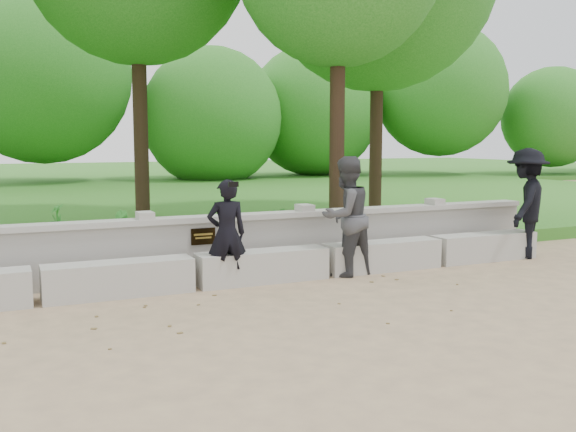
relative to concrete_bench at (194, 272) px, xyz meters
name	(u,v)px	position (x,y,z in m)	size (l,w,h in m)	color
ground	(244,325)	(0.00, -1.90, -0.22)	(80.00, 80.00, 0.00)	tan
lawn	(84,202)	(0.00, 12.10, -0.10)	(40.00, 22.00, 0.25)	#326B1B
concrete_bench	(194,272)	(0.00, 0.00, 0.00)	(11.90, 0.45, 0.45)	#AAA8A1
parapet_wall	(181,247)	(0.00, 0.70, 0.24)	(12.50, 0.35, 0.90)	#A09E97
man_main	(227,234)	(0.43, -0.10, 0.52)	(0.57, 0.51, 1.48)	black
visitor_left	(346,216)	(2.29, -0.10, 0.66)	(1.00, 0.87, 1.77)	#3C3D41
visitor_mid	(526,203)	(5.80, -0.10, 0.71)	(1.39, 1.26, 1.87)	black
shrub_b	(120,229)	(-0.58, 2.38, 0.33)	(0.33, 0.27, 0.60)	#31842C
shrub_c	(288,226)	(2.17, 1.73, 0.30)	(0.50, 0.44, 0.56)	#31842C
shrub_d	(57,218)	(-1.38, 4.48, 0.30)	(0.31, 0.28, 0.55)	#31842C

